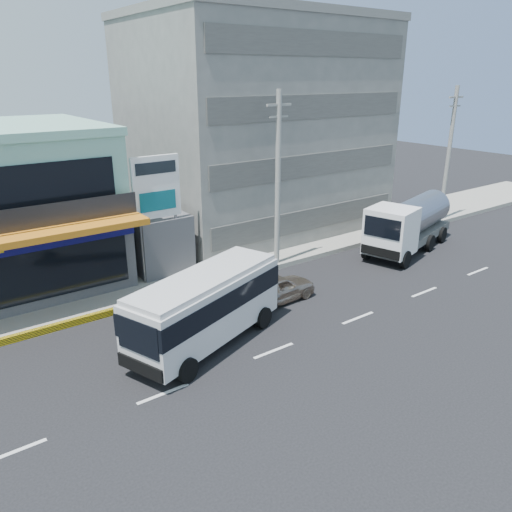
% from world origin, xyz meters
% --- Properties ---
extents(ground, '(120.00, 120.00, 0.00)m').
position_xyz_m(ground, '(0.00, 0.00, 0.00)').
color(ground, black).
rests_on(ground, ground).
extents(sidewalk, '(70.00, 5.00, 0.30)m').
position_xyz_m(sidewalk, '(5.00, 9.50, 0.15)').
color(sidewalk, gray).
rests_on(sidewalk, ground).
extents(concrete_building, '(16.00, 12.00, 14.00)m').
position_xyz_m(concrete_building, '(10.00, 15.00, 7.00)').
color(concrete_building, gray).
rests_on(concrete_building, ground).
extents(gap_structure, '(3.00, 6.00, 3.50)m').
position_xyz_m(gap_structure, '(0.00, 12.00, 1.75)').
color(gap_structure, '#444549').
rests_on(gap_structure, ground).
extents(satellite_dish, '(1.50, 1.50, 0.15)m').
position_xyz_m(satellite_dish, '(0.00, 11.00, 3.58)').
color(satellite_dish, slate).
rests_on(satellite_dish, gap_structure).
extents(billboard, '(2.60, 0.18, 6.90)m').
position_xyz_m(billboard, '(-0.50, 9.20, 4.93)').
color(billboard, gray).
rests_on(billboard, ground).
extents(utility_pole_near, '(1.60, 0.30, 10.00)m').
position_xyz_m(utility_pole_near, '(6.00, 7.40, 5.15)').
color(utility_pole_near, '#999993').
rests_on(utility_pole_near, ground).
extents(utility_pole_far, '(1.60, 0.30, 10.00)m').
position_xyz_m(utility_pole_far, '(22.00, 7.40, 5.15)').
color(utility_pole_far, '#999993').
rests_on(utility_pole_far, ground).
extents(minibus, '(7.85, 4.78, 3.13)m').
position_xyz_m(minibus, '(-1.90, 2.14, 1.87)').
color(minibus, silver).
rests_on(minibus, ground).
extents(sedan, '(4.37, 1.99, 1.45)m').
position_xyz_m(sedan, '(3.00, 3.67, 0.73)').
color(sedan, tan).
rests_on(sedan, ground).
extents(tanker_truck, '(8.81, 4.59, 3.34)m').
position_xyz_m(tanker_truck, '(14.58, 4.82, 1.79)').
color(tanker_truck, white).
rests_on(tanker_truck, ground).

